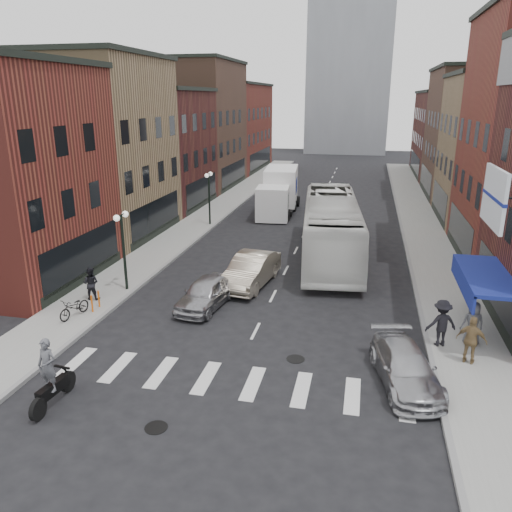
% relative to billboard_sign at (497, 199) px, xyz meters
% --- Properties ---
extents(ground, '(160.00, 160.00, 0.00)m').
position_rel_billboard_sign_xyz_m(ground, '(-8.59, -0.50, -6.13)').
color(ground, black).
rests_on(ground, ground).
extents(sidewalk_left, '(3.00, 74.00, 0.15)m').
position_rel_billboard_sign_xyz_m(sidewalk_left, '(-17.09, 21.50, -6.06)').
color(sidewalk_left, gray).
rests_on(sidewalk_left, ground).
extents(sidewalk_right, '(3.00, 74.00, 0.15)m').
position_rel_billboard_sign_xyz_m(sidewalk_right, '(-0.09, 21.50, -6.06)').
color(sidewalk_right, gray).
rests_on(sidewalk_right, ground).
extents(curb_left, '(0.20, 74.00, 0.16)m').
position_rel_billboard_sign_xyz_m(curb_left, '(-15.59, 21.50, -6.13)').
color(curb_left, gray).
rests_on(curb_left, ground).
extents(curb_right, '(0.20, 74.00, 0.16)m').
position_rel_billboard_sign_xyz_m(curb_right, '(-1.59, 21.50, -6.13)').
color(curb_right, gray).
rests_on(curb_right, ground).
extents(crosswalk_stripes, '(12.00, 2.20, 0.01)m').
position_rel_billboard_sign_xyz_m(crosswalk_stripes, '(-8.59, -3.50, -6.13)').
color(crosswalk_stripes, silver).
rests_on(crosswalk_stripes, ground).
extents(bldg_left_mid_a, '(10.30, 10.20, 12.30)m').
position_rel_billboard_sign_xyz_m(bldg_left_mid_a, '(-23.58, 13.50, 0.02)').
color(bldg_left_mid_a, '#8D724E').
rests_on(bldg_left_mid_a, ground).
extents(bldg_left_mid_b, '(10.30, 10.20, 10.30)m').
position_rel_billboard_sign_xyz_m(bldg_left_mid_b, '(-23.58, 23.50, -0.98)').
color(bldg_left_mid_b, '#451819').
rests_on(bldg_left_mid_b, ground).
extents(bldg_left_far_a, '(10.30, 12.20, 13.30)m').
position_rel_billboard_sign_xyz_m(bldg_left_far_a, '(-23.58, 34.50, 0.52)').
color(bldg_left_far_a, brown).
rests_on(bldg_left_far_a, ground).
extents(bldg_left_far_b, '(10.30, 16.20, 11.30)m').
position_rel_billboard_sign_xyz_m(bldg_left_far_b, '(-23.58, 48.50, -0.48)').
color(bldg_left_far_b, maroon).
rests_on(bldg_left_far_b, ground).
extents(bldg_right_far_a, '(10.30, 12.20, 12.30)m').
position_rel_billboard_sign_xyz_m(bldg_right_far_a, '(6.41, 34.50, 0.02)').
color(bldg_right_far_a, brown).
rests_on(bldg_right_far_a, ground).
extents(bldg_right_far_b, '(10.30, 16.20, 10.30)m').
position_rel_billboard_sign_xyz_m(bldg_right_far_b, '(6.41, 48.50, -0.98)').
color(bldg_right_far_b, '#451819').
rests_on(bldg_right_far_b, ground).
extents(awning_blue, '(1.80, 5.00, 0.78)m').
position_rel_billboard_sign_xyz_m(awning_blue, '(0.34, 2.00, -3.50)').
color(awning_blue, navy).
rests_on(awning_blue, ground).
extents(billboard_sign, '(1.52, 3.00, 3.70)m').
position_rel_billboard_sign_xyz_m(billboard_sign, '(0.00, 0.00, 0.00)').
color(billboard_sign, black).
rests_on(billboard_sign, ground).
extents(distant_tower, '(14.00, 14.00, 50.00)m').
position_rel_billboard_sign_xyz_m(distant_tower, '(-8.59, 77.50, 18.87)').
color(distant_tower, '#9399A0').
rests_on(distant_tower, ground).
extents(streetlamp_near, '(0.32, 1.22, 4.11)m').
position_rel_billboard_sign_xyz_m(streetlamp_near, '(-15.99, 3.50, -3.22)').
color(streetlamp_near, black).
rests_on(streetlamp_near, ground).
extents(streetlamp_far, '(0.32, 1.22, 4.11)m').
position_rel_billboard_sign_xyz_m(streetlamp_far, '(-15.99, 17.50, -3.22)').
color(streetlamp_far, black).
rests_on(streetlamp_far, ground).
extents(bike_rack, '(0.08, 0.68, 0.80)m').
position_rel_billboard_sign_xyz_m(bike_rack, '(-16.19, 0.80, -5.58)').
color(bike_rack, '#D8590C').
rests_on(bike_rack, sidewalk_left).
extents(box_truck, '(3.14, 8.75, 3.72)m').
position_rel_billboard_sign_xyz_m(box_truck, '(-11.60, 23.09, -4.30)').
color(box_truck, white).
rests_on(box_truck, ground).
extents(motorcycle_rider, '(0.69, 2.33, 2.37)m').
position_rel_billboard_sign_xyz_m(motorcycle_rider, '(-13.77, -6.16, -5.02)').
color(motorcycle_rider, black).
rests_on(motorcycle_rider, ground).
extents(transit_bus, '(4.55, 13.86, 3.79)m').
position_rel_billboard_sign_xyz_m(transit_bus, '(-6.33, 11.55, -4.24)').
color(transit_bus, silver).
rests_on(transit_bus, ground).
extents(sedan_left_near, '(2.21, 4.36, 1.42)m').
position_rel_billboard_sign_xyz_m(sedan_left_near, '(-11.43, 2.50, -5.42)').
color(sedan_left_near, '#A5A5AA').
rests_on(sedan_left_near, ground).
extents(sedan_left_far, '(2.42, 5.22, 1.66)m').
position_rel_billboard_sign_xyz_m(sedan_left_far, '(-10.01, 5.78, -5.30)').
color(sedan_left_far, beige).
rests_on(sedan_left_far, ground).
extents(curb_car, '(2.73, 4.71, 1.28)m').
position_rel_billboard_sign_xyz_m(curb_car, '(-2.67, -2.37, -5.49)').
color(curb_car, '#A6A6AA').
rests_on(curb_car, ground).
extents(parked_bicycle, '(0.95, 1.80, 0.90)m').
position_rel_billboard_sign_xyz_m(parked_bicycle, '(-16.68, -0.14, -5.53)').
color(parked_bicycle, black).
rests_on(parked_bicycle, sidewalk_left).
extents(ped_left_solo, '(0.83, 0.53, 1.61)m').
position_rel_billboard_sign_xyz_m(ped_left_solo, '(-17.01, 1.89, -5.18)').
color(ped_left_solo, black).
rests_on(ped_left_solo, sidewalk_left).
extents(ped_right_a, '(1.35, 0.97, 1.89)m').
position_rel_billboard_sign_xyz_m(ped_right_a, '(-1.19, 0.59, -5.04)').
color(ped_right_a, black).
rests_on(ped_right_a, sidewalk_right).
extents(ped_right_b, '(1.18, 0.85, 1.83)m').
position_rel_billboard_sign_xyz_m(ped_right_b, '(-0.29, -0.63, -5.07)').
color(ped_right_b, olive).
rests_on(ped_right_b, sidewalk_right).
extents(ped_right_c, '(0.96, 0.72, 1.77)m').
position_rel_billboard_sign_xyz_m(ped_right_c, '(0.03, 0.97, -5.10)').
color(ped_right_c, '#53545A').
rests_on(ped_right_c, sidewalk_right).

